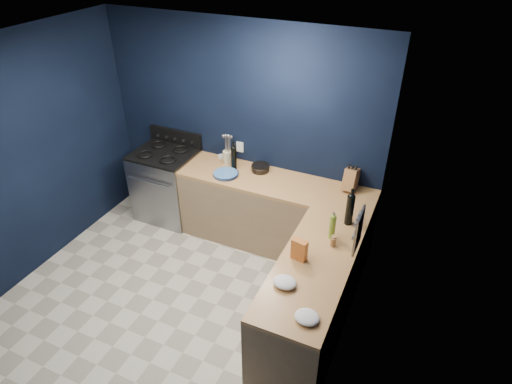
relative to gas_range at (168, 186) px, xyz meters
The scene contains 28 objects.
floor 1.76m from the gas_range, 56.78° to the right, with size 3.50×3.50×0.02m, color beige.
ceiling 2.74m from the gas_range, 56.78° to the right, with size 3.50×3.50×0.02m, color silver.
wall_back 1.30m from the gas_range, 20.08° to the left, with size 3.50×0.02×2.60m, color black.
wall_right 3.16m from the gas_range, 27.83° to the right, with size 0.02×3.50×2.60m, color black.
wall_left 1.85m from the gas_range, 120.31° to the right, with size 0.02×3.50×2.60m, color black.
cab_back 1.53m from the gas_range, ahead, with size 2.30×0.63×0.86m, color #8B704F.
top_back 1.59m from the gas_range, ahead, with size 2.30×0.63×0.04m, color brown.
cab_right 2.62m from the gas_range, 25.64° to the right, with size 0.63×1.67×0.86m, color #8B704F.
top_right 2.66m from the gas_range, 25.64° to the right, with size 0.63×1.67×0.04m, color brown.
gas_range is the anchor object (origin of this frame).
oven_door 0.32m from the gas_range, 90.00° to the right, with size 0.59×0.02×0.42m, color black.
cooktop 0.48m from the gas_range, ahead, with size 0.76×0.66×0.03m, color black.
backguard 0.65m from the gas_range, 90.00° to the left, with size 0.76×0.06×0.20m, color black.
spice_panel 2.89m from the gas_range, 18.08° to the right, with size 0.02×0.28×0.38m, color gray.
wall_outlet 1.16m from the gas_range, 18.88° to the left, with size 0.09×0.02×0.13m, color white.
plate_stack 1.05m from the gas_range, ahead, with size 0.29×0.29×0.04m, color teal.
ramekin 0.87m from the gas_range, 21.42° to the left, with size 0.09×0.09×0.03m, color white.
utensil_crock 1.00m from the gas_range, 12.29° to the left, with size 0.13×0.13×0.16m, color beige.
wine_bottle_back 1.12m from the gas_range, ahead, with size 0.07×0.07×0.28m, color black.
lemon_basket 1.37m from the gas_range, ahead, with size 0.21×0.21×0.08m, color black.
knife_block 2.42m from the gas_range, ahead, with size 0.13×0.22×0.24m, color brown.
wine_bottle_right 2.60m from the gas_range, ahead, with size 0.08×0.08×0.32m, color black.
oil_bottle 2.57m from the gas_range, 16.60° to the right, with size 0.06×0.06×0.26m, color olive.
spice_jar_near 2.63m from the gas_range, 18.42° to the right, with size 0.05×0.05×0.10m, color olive.
spice_jar_far 2.63m from the gas_range, 18.71° to the right, with size 0.05×0.05×0.09m, color olive.
crouton_bag 2.55m from the gas_range, 26.87° to the right, with size 0.14×0.07×0.21m, color #B31512.
towel_front 2.71m from the gas_range, 33.74° to the right, with size 0.20×0.17×0.07m, color white.
towel_end 3.09m from the gas_range, 34.96° to the right, with size 0.19×0.17×0.06m, color white.
Camera 1 is at (2.14, -2.53, 3.51)m, focal length 30.35 mm.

